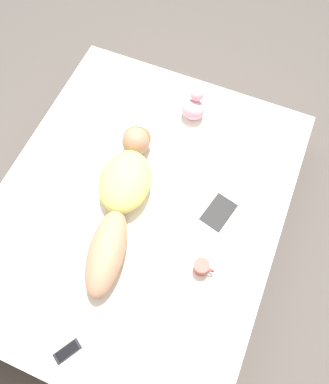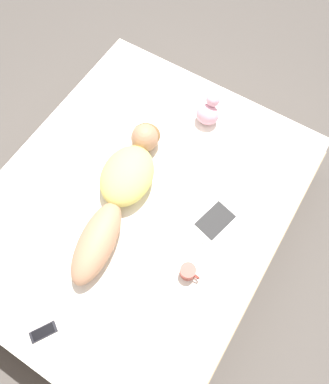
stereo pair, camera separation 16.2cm
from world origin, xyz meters
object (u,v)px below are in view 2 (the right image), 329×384
person (121,189)px  coffee_mug (188,272)px  open_magazine (202,209)px  cell_phone (43,332)px

person → coffee_mug: (0.62, -0.22, -0.05)m
open_magazine → cell_phone: size_ratio=3.31×
coffee_mug → cell_phone: (-0.53, -0.72, -0.04)m
person → open_magazine: size_ratio=2.19×
open_magazine → cell_phone: (-0.40, -1.12, 0.00)m
cell_phone → open_magazine: bearing=102.2°
person → coffee_mug: person is taller
open_magazine → coffee_mug: size_ratio=4.22×
coffee_mug → open_magazine: bearing=107.7°
person → cell_phone: bearing=-95.3°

